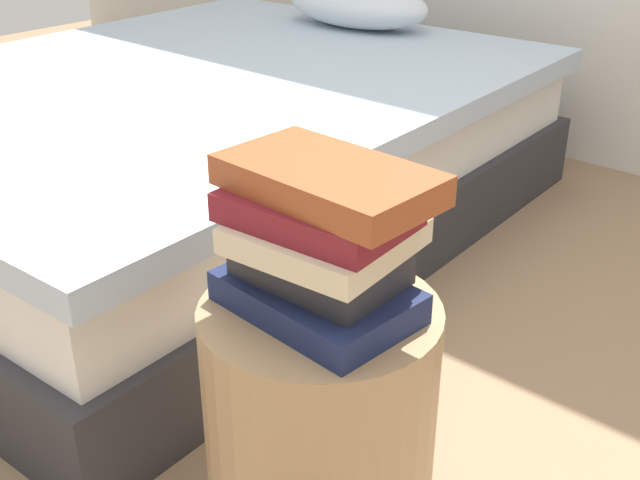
# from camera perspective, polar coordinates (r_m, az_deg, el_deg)

# --- Properties ---
(bed) EXTENTS (1.62, 2.07, 0.62)m
(bed) POSITION_cam_1_polar(r_m,az_deg,el_deg) (2.43, -8.47, 6.67)
(bed) COLOR #2D2D33
(bed) RESTS_ON ground_plane
(side_table) EXTENTS (0.36, 0.36, 0.45)m
(side_table) POSITION_cam_1_polar(r_m,az_deg,el_deg) (1.29, 0.00, -13.46)
(side_table) COLOR tan
(side_table) RESTS_ON ground_plane
(book_navy) EXTENTS (0.29, 0.20, 0.05)m
(book_navy) POSITION_cam_1_polar(r_m,az_deg,el_deg) (1.14, -0.35, -4.04)
(book_navy) COLOR #19234C
(book_navy) RESTS_ON side_table
(book_charcoal) EXTENTS (0.23, 0.16, 0.06)m
(book_charcoal) POSITION_cam_1_polar(r_m,az_deg,el_deg) (1.12, 0.01, -1.50)
(book_charcoal) COLOR #28282D
(book_charcoal) RESTS_ON book_navy
(book_cream) EXTENTS (0.24, 0.23, 0.04)m
(book_cream) POSITION_cam_1_polar(r_m,az_deg,el_deg) (1.09, 0.41, 0.37)
(book_cream) COLOR beige
(book_cream) RESTS_ON book_charcoal
(book_maroon) EXTENTS (0.26, 0.19, 0.04)m
(book_maroon) POSITION_cam_1_polar(r_m,az_deg,el_deg) (1.08, -0.25, 2.25)
(book_maroon) COLOR maroon
(book_maroon) RESTS_ON book_cream
(book_rust) EXTENTS (0.30, 0.18, 0.04)m
(book_rust) POSITION_cam_1_polar(r_m,az_deg,el_deg) (1.06, 0.59, 4.35)
(book_rust) COLOR #994723
(book_rust) RESTS_ON book_maroon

